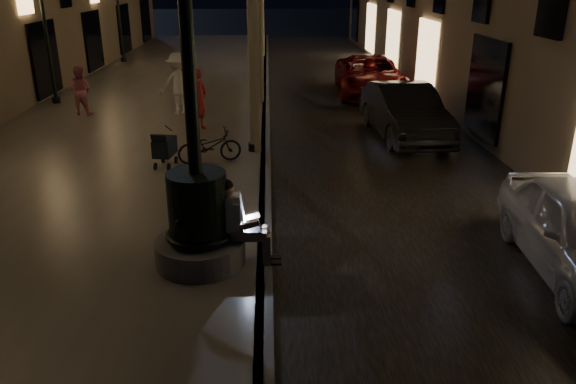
{
  "coord_description": "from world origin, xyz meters",
  "views": [
    {
      "loc": [
        0.1,
        -5.89,
        4.45
      ],
      "look_at": [
        0.41,
        3.0,
        0.99
      ],
      "focal_mm": 35.0,
      "sensor_mm": 36.0,
      "label": 1
    }
  ],
  "objects_px": {
    "pedestrian_red": "(199,100)",
    "car_second": "(405,112)",
    "lamp_left_b": "(43,13)",
    "fountain_lamppost": "(197,203)",
    "bicycle": "(210,146)",
    "seated_man_laptop": "(239,220)",
    "pedestrian_pink": "(80,90)",
    "pedestrian_white": "(179,84)",
    "stroller": "(164,147)",
    "lamp_curb_b": "(257,9)",
    "lamp_curb_a": "(251,29)",
    "car_third": "(370,76)",
    "lamp_left_c": "(117,0)",
    "lamp_curb_c": "(259,0)"
  },
  "relations": [
    {
      "from": "lamp_curb_b",
      "to": "stroller",
      "type": "height_order",
      "value": "lamp_curb_b"
    },
    {
      "from": "seated_man_laptop",
      "to": "lamp_left_b",
      "type": "relative_size",
      "value": 0.29
    },
    {
      "from": "lamp_curb_b",
      "to": "car_third",
      "type": "xyz_separation_m",
      "value": [
        4.37,
        0.03,
        -2.49
      ]
    },
    {
      "from": "seated_man_laptop",
      "to": "pedestrian_white",
      "type": "height_order",
      "value": "pedestrian_white"
    },
    {
      "from": "fountain_lamppost",
      "to": "pedestrian_red",
      "type": "height_order",
      "value": "fountain_lamppost"
    },
    {
      "from": "car_second",
      "to": "pedestrian_red",
      "type": "height_order",
      "value": "pedestrian_red"
    },
    {
      "from": "pedestrian_red",
      "to": "bicycle",
      "type": "relative_size",
      "value": 1.15
    },
    {
      "from": "seated_man_laptop",
      "to": "lamp_left_b",
      "type": "height_order",
      "value": "lamp_left_b"
    },
    {
      "from": "pedestrian_red",
      "to": "pedestrian_pink",
      "type": "relative_size",
      "value": 1.14
    },
    {
      "from": "lamp_left_c",
      "to": "pedestrian_red",
      "type": "height_order",
      "value": "lamp_left_c"
    },
    {
      "from": "pedestrian_pink",
      "to": "car_third",
      "type": "bearing_deg",
      "value": -147.19
    },
    {
      "from": "lamp_curb_a",
      "to": "car_third",
      "type": "height_order",
      "value": "lamp_curb_a"
    },
    {
      "from": "fountain_lamppost",
      "to": "pedestrian_white",
      "type": "distance_m",
      "value": 10.32
    },
    {
      "from": "bicycle",
      "to": "lamp_left_b",
      "type": "bearing_deg",
      "value": 25.06
    },
    {
      "from": "fountain_lamppost",
      "to": "lamp_curb_a",
      "type": "relative_size",
      "value": 1.08
    },
    {
      "from": "car_second",
      "to": "bicycle",
      "type": "xyz_separation_m",
      "value": [
        -5.33,
        -2.74,
        -0.15
      ]
    },
    {
      "from": "lamp_curb_c",
      "to": "pedestrian_white",
      "type": "distance_m",
      "value": 12.26
    },
    {
      "from": "lamp_curb_a",
      "to": "car_second",
      "type": "height_order",
      "value": "lamp_curb_a"
    },
    {
      "from": "pedestrian_white",
      "to": "car_second",
      "type": "bearing_deg",
      "value": 141.15
    },
    {
      "from": "stroller",
      "to": "pedestrian_red",
      "type": "xyz_separation_m",
      "value": [
        0.43,
        3.4,
        0.4
      ]
    },
    {
      "from": "pedestrian_white",
      "to": "stroller",
      "type": "bearing_deg",
      "value": 74.83
    },
    {
      "from": "lamp_left_b",
      "to": "fountain_lamppost",
      "type": "bearing_deg",
      "value": -61.93
    },
    {
      "from": "bicycle",
      "to": "car_second",
      "type": "bearing_deg",
      "value": -78.96
    },
    {
      "from": "lamp_curb_a",
      "to": "pedestrian_red",
      "type": "relative_size",
      "value": 2.72
    },
    {
      "from": "lamp_curb_c",
      "to": "car_third",
      "type": "relative_size",
      "value": 0.9
    },
    {
      "from": "lamp_curb_c",
      "to": "pedestrian_white",
      "type": "bearing_deg",
      "value": -101.8
    },
    {
      "from": "stroller",
      "to": "car_third",
      "type": "xyz_separation_m",
      "value": [
        6.41,
        9.28,
        0.06
      ]
    },
    {
      "from": "lamp_left_c",
      "to": "bicycle",
      "type": "distance_m",
      "value": 18.17
    },
    {
      "from": "pedestrian_pink",
      "to": "pedestrian_white",
      "type": "height_order",
      "value": "pedestrian_white"
    },
    {
      "from": "fountain_lamppost",
      "to": "seated_man_laptop",
      "type": "xyz_separation_m",
      "value": [
        0.61,
        -0.0,
        -0.28
      ]
    },
    {
      "from": "lamp_curb_b",
      "to": "lamp_left_b",
      "type": "xyz_separation_m",
      "value": [
        -7.1,
        -2.0,
        0.0
      ]
    },
    {
      "from": "pedestrian_pink",
      "to": "bicycle",
      "type": "bearing_deg",
      "value": 143.72
    },
    {
      "from": "car_third",
      "to": "stroller",
      "type": "bearing_deg",
      "value": -121.48
    },
    {
      "from": "lamp_left_b",
      "to": "pedestrian_red",
      "type": "bearing_deg",
      "value": -35.01
    },
    {
      "from": "seated_man_laptop",
      "to": "lamp_curb_a",
      "type": "xyz_separation_m",
      "value": [
        0.09,
        6.0,
        2.31
      ]
    },
    {
      "from": "fountain_lamppost",
      "to": "lamp_curb_b",
      "type": "distance_m",
      "value": 14.16
    },
    {
      "from": "lamp_curb_b",
      "to": "pedestrian_pink",
      "type": "relative_size",
      "value": 3.08
    },
    {
      "from": "fountain_lamppost",
      "to": "stroller",
      "type": "height_order",
      "value": "fountain_lamppost"
    },
    {
      "from": "stroller",
      "to": "pedestrian_white",
      "type": "distance_m",
      "value": 5.45
    },
    {
      "from": "lamp_curb_c",
      "to": "car_third",
      "type": "height_order",
      "value": "lamp_curb_c"
    },
    {
      "from": "pedestrian_red",
      "to": "car_second",
      "type": "bearing_deg",
      "value": -64.25
    },
    {
      "from": "stroller",
      "to": "car_third",
      "type": "distance_m",
      "value": 11.28
    },
    {
      "from": "pedestrian_white",
      "to": "bicycle",
      "type": "relative_size",
      "value": 1.28
    },
    {
      "from": "car_second",
      "to": "lamp_curb_b",
      "type": "bearing_deg",
      "value": 120.71
    },
    {
      "from": "lamp_left_c",
      "to": "pedestrian_red",
      "type": "relative_size",
      "value": 2.72
    },
    {
      "from": "car_third",
      "to": "pedestrian_red",
      "type": "distance_m",
      "value": 8.39
    },
    {
      "from": "lamp_curb_b",
      "to": "pedestrian_pink",
      "type": "xyz_separation_m",
      "value": [
        -5.63,
        -3.77,
        -2.26
      ]
    },
    {
      "from": "pedestrian_red",
      "to": "lamp_curb_c",
      "type": "bearing_deg",
      "value": 22.42
    },
    {
      "from": "lamp_curb_a",
      "to": "lamp_curb_b",
      "type": "bearing_deg",
      "value": 90.0
    },
    {
      "from": "car_second",
      "to": "fountain_lamppost",
      "type": "bearing_deg",
      "value": -126.71
    }
  ]
}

